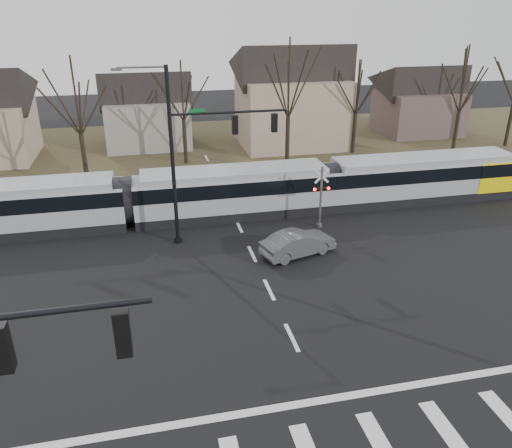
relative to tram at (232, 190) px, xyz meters
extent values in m
plane|color=black|center=(0.07, -16.00, -1.75)|extent=(140.00, 140.00, 0.00)
cube|color=#38331E|center=(0.07, 16.00, -1.74)|extent=(140.00, 28.00, 0.01)
cube|color=silver|center=(1.27, -20.00, -1.74)|extent=(0.60, 2.60, 0.01)
cube|color=silver|center=(3.67, -20.00, -1.74)|extent=(0.60, 2.60, 0.01)
cube|color=silver|center=(6.07, -20.00, -1.74)|extent=(0.60, 2.60, 0.01)
cube|color=silver|center=(0.07, -17.80, -1.74)|extent=(28.00, 0.35, 0.01)
cube|color=silver|center=(0.07, -14.00, -1.74)|extent=(0.18, 2.00, 0.01)
cube|color=silver|center=(0.07, -10.00, -1.74)|extent=(0.18, 2.00, 0.01)
cube|color=silver|center=(0.07, -6.00, -1.74)|extent=(0.18, 2.00, 0.01)
cube|color=silver|center=(0.07, -2.00, -1.74)|extent=(0.18, 2.00, 0.01)
cube|color=silver|center=(0.07, 2.00, -1.74)|extent=(0.18, 2.00, 0.01)
cube|color=silver|center=(0.07, 6.00, -1.74)|extent=(0.18, 2.00, 0.01)
cube|color=silver|center=(0.07, 10.00, -1.74)|extent=(0.18, 2.00, 0.01)
cube|color=silver|center=(0.07, 14.00, -1.74)|extent=(0.18, 2.00, 0.01)
cube|color=#59595E|center=(0.07, -0.90, -1.72)|extent=(90.00, 0.12, 0.06)
cube|color=#59595E|center=(0.07, 0.50, -1.72)|extent=(90.00, 0.12, 0.06)
cube|color=gray|center=(-14.10, 0.00, -0.14)|extent=(14.30, 3.08, 3.21)
cube|color=black|center=(-14.10, 0.00, 0.50)|extent=(14.32, 3.12, 0.93)
cube|color=gray|center=(0.20, 0.00, -0.14)|extent=(13.20, 3.08, 3.21)
cube|color=black|center=(0.20, 0.00, 0.50)|extent=(13.22, 3.12, 0.93)
cube|color=gray|center=(13.94, 0.00, -0.14)|extent=(14.30, 3.08, 3.21)
cube|color=black|center=(13.94, 0.00, 0.50)|extent=(14.32, 3.12, 0.93)
cube|color=#FFE707|center=(19.33, 0.00, -0.05)|extent=(3.52, 3.15, 2.14)
imported|color=#4B4C52|center=(2.59, -6.64, -1.03)|extent=(3.98, 5.21, 1.43)
cube|color=black|center=(-8.35, -22.00, 5.15)|extent=(0.32, 0.32, 1.05)
cube|color=black|center=(-6.08, -22.00, 5.15)|extent=(0.32, 0.32, 1.05)
sphere|color=#FF0C07|center=(-6.08, -22.00, 5.48)|extent=(0.22, 0.22, 0.22)
cylinder|color=black|center=(-3.93, -3.50, 3.35)|extent=(0.22, 0.22, 10.20)
cylinder|color=black|center=(-3.93, -3.50, -1.60)|extent=(0.44, 0.44, 0.30)
cylinder|color=black|center=(-0.68, -3.50, 5.85)|extent=(6.50, 0.14, 0.14)
cube|color=#0C5926|center=(-2.43, -3.50, 6.00)|extent=(0.90, 0.03, 0.22)
cube|color=black|center=(-0.35, -3.50, 5.15)|extent=(0.32, 0.32, 1.05)
sphere|color=#FF0C07|center=(-0.35, -3.50, 5.48)|extent=(0.22, 0.22, 0.22)
cube|color=black|center=(1.92, -3.50, 5.15)|extent=(0.32, 0.32, 1.05)
sphere|color=#FF0C07|center=(1.92, -3.50, 5.48)|extent=(0.22, 0.22, 0.22)
cube|color=#59595B|center=(-6.43, -3.50, 8.27)|extent=(0.55, 0.22, 0.14)
cylinder|color=#59595B|center=(5.07, -3.20, 0.25)|extent=(0.14, 0.14, 4.00)
cylinder|color=#59595B|center=(5.07, -3.20, -1.65)|extent=(0.36, 0.36, 0.20)
cube|color=silver|center=(5.07, -3.20, 1.65)|extent=(0.95, 0.04, 0.95)
cube|color=silver|center=(5.07, -3.20, 1.65)|extent=(0.95, 0.04, 0.95)
cube|color=black|center=(5.07, -3.20, 0.85)|extent=(1.00, 0.10, 0.12)
sphere|color=#FF0C07|center=(4.62, -3.28, 0.85)|extent=(0.18, 0.18, 0.18)
sphere|color=#FF0C07|center=(5.52, -3.28, 0.85)|extent=(0.18, 0.18, 0.18)
cube|color=gray|center=(-4.93, 20.00, 0.50)|extent=(8.00, 7.00, 4.50)
cube|color=gray|center=(9.07, 17.00, 1.50)|extent=(10.00, 8.00, 6.50)
cube|color=brown|center=(24.07, 19.00, 0.50)|extent=(8.00, 7.00, 4.50)
camera|label=1|loc=(-5.26, -30.78, 11.26)|focal=35.00mm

